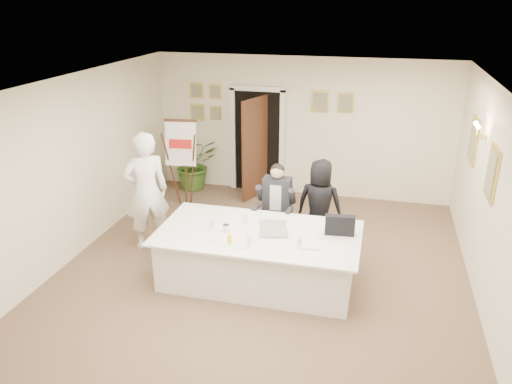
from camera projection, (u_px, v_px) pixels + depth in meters
The scene contains 28 objects.
floor at pixel (260, 277), 7.38m from camera, with size 7.00×7.00×0.00m, color brown.
ceiling at pixel (260, 86), 6.35m from camera, with size 6.00×7.00×0.02m, color white.
wall_back at pixel (301, 128), 10.02m from camera, with size 6.00×0.10×2.80m, color #F4EBCE.
wall_front at pixel (149, 354), 3.71m from camera, with size 6.00×0.10×2.80m, color #F4EBCE.
wall_left at pixel (68, 171), 7.55m from camera, with size 0.10×7.00×2.80m, color #F4EBCE.
wall_right at pixel (495, 210), 6.18m from camera, with size 0.10×7.00×2.80m, color #F4EBCE.
doorway at pixel (257, 144), 10.19m from camera, with size 1.14×0.86×2.20m.
pictures_back_wall at pixel (262, 104), 10.01m from camera, with size 3.40×0.06×0.80m, color gold, non-canonical shape.
pictures_right_wall at pixel (481, 155), 7.14m from camera, with size 0.06×2.20×0.80m, color gold, non-canonical shape.
wall_sconce at pixel (480, 131), 7.03m from camera, with size 0.20×0.30×0.24m, color gold, non-canonical shape.
conference_table at pixel (258, 256), 7.16m from camera, with size 2.85×1.51×0.78m.
seated_man at pixel (276, 206), 8.06m from camera, with size 0.61×0.65×1.42m, color black, non-canonical shape.
flip_chart at pixel (183, 167), 9.63m from camera, with size 0.61×0.41×1.70m.
standing_man at pixel (146, 191), 7.92m from camera, with size 0.71×0.47×1.95m, color white.
standing_woman at pixel (320, 205), 7.98m from camera, with size 0.74×0.48×1.51m, color black.
potted_palm at pixel (194, 164), 10.57m from camera, with size 0.98×0.85×1.09m, color #385F1F.
laptop at pixel (275, 224), 6.94m from camera, with size 0.37×0.38×0.28m, color #B7BABC, non-canonical shape.
laptop_bag at pixel (340, 225), 6.89m from camera, with size 0.41×0.11×0.29m, color black.
paper_stack at pixel (309, 246), 6.61m from camera, with size 0.29×0.20×0.03m, color white.
plate_left at pixel (182, 234), 6.94m from camera, with size 0.21×0.21×0.01m, color white.
plate_mid at pixel (215, 240), 6.78m from camera, with size 0.23×0.23×0.01m, color white.
plate_near at pixel (242, 246), 6.63m from camera, with size 0.20×0.20×0.01m, color white.
glass_a at pixel (212, 224), 7.09m from camera, with size 0.06×0.06×0.14m, color silver.
glass_b at pixel (249, 241), 6.61m from camera, with size 0.06×0.06×0.14m, color silver.
glass_c at pixel (299, 243), 6.57m from camera, with size 0.07×0.07×0.14m, color silver.
glass_d at pixel (245, 218), 7.28m from camera, with size 0.06×0.06×0.14m, color silver.
oj_glass at pixel (230, 239), 6.67m from camera, with size 0.06×0.06×0.13m, color yellow.
steel_jug at pixel (226, 228), 7.01m from camera, with size 0.09×0.09×0.11m, color silver.
Camera 1 is at (1.51, -6.22, 3.89)m, focal length 35.00 mm.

